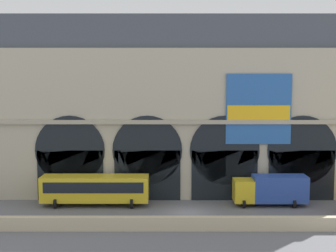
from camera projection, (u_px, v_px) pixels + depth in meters
The scene contains 5 objects.
ground_plane at pixel (186, 213), 44.86m from camera, with size 200.00×200.00×0.00m, color slate.
quay_parapet_wall at pixel (189, 224), 39.76m from camera, with size 90.00×0.70×1.21m, color #BCAD8C.
station_building at pixel (184, 110), 50.97m from camera, with size 43.04×4.67×19.89m.
bus_midwest at pixel (94, 189), 47.47m from camera, with size 11.00×3.25×3.10m.
box_truck_mideast at pixel (269, 189), 47.58m from camera, with size 7.50×2.91×3.12m.
Camera 1 is at (-1.93, -43.75, 13.04)m, focal length 49.31 mm.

